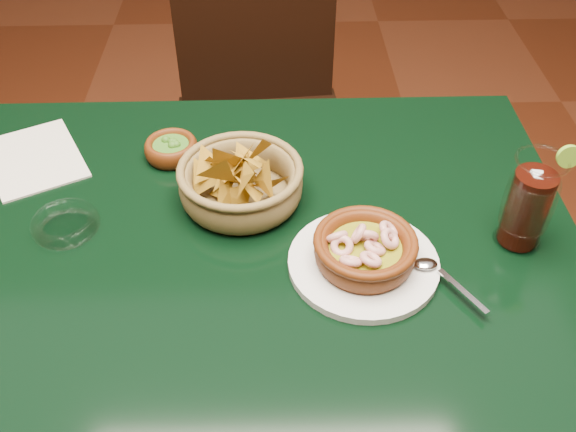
{
  "coord_description": "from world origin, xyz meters",
  "views": [
    {
      "loc": [
        0.12,
        -0.72,
        1.45
      ],
      "look_at": [
        0.14,
        -0.02,
        0.81
      ],
      "focal_mm": 40.0,
      "sensor_mm": 36.0,
      "label": 1
    }
  ],
  "objects_px": {
    "dining_table": "(204,280)",
    "cola_drink": "(529,203)",
    "chip_basket": "(240,182)",
    "dining_chair": "(261,111)",
    "shrimp_plate": "(365,252)"
  },
  "relations": [
    {
      "from": "dining_table",
      "to": "chip_basket",
      "type": "bearing_deg",
      "value": 53.54
    },
    {
      "from": "shrimp_plate",
      "to": "chip_basket",
      "type": "distance_m",
      "value": 0.24
    },
    {
      "from": "dining_chair",
      "to": "chip_basket",
      "type": "height_order",
      "value": "dining_chair"
    },
    {
      "from": "dining_chair",
      "to": "cola_drink",
      "type": "bearing_deg",
      "value": -61.04
    },
    {
      "from": "dining_chair",
      "to": "cola_drink",
      "type": "distance_m",
      "value": 0.89
    },
    {
      "from": "chip_basket",
      "to": "dining_table",
      "type": "bearing_deg",
      "value": -126.46
    },
    {
      "from": "chip_basket",
      "to": "cola_drink",
      "type": "xyz_separation_m",
      "value": [
        0.43,
        -0.11,
        0.04
      ]
    },
    {
      "from": "chip_basket",
      "to": "shrimp_plate",
      "type": "bearing_deg",
      "value": -40.34
    },
    {
      "from": "dining_table",
      "to": "cola_drink",
      "type": "bearing_deg",
      "value": -2.36
    },
    {
      "from": "dining_chair",
      "to": "cola_drink",
      "type": "xyz_separation_m",
      "value": [
        0.4,
        -0.73,
        0.31
      ]
    },
    {
      "from": "cola_drink",
      "to": "dining_table",
      "type": "bearing_deg",
      "value": 177.64
    },
    {
      "from": "shrimp_plate",
      "to": "chip_basket",
      "type": "relative_size",
      "value": 1.15
    },
    {
      "from": "dining_chair",
      "to": "shrimp_plate",
      "type": "relative_size",
      "value": 3.49
    },
    {
      "from": "dining_table",
      "to": "shrimp_plate",
      "type": "bearing_deg",
      "value": -15.17
    },
    {
      "from": "dining_table",
      "to": "cola_drink",
      "type": "xyz_separation_m",
      "value": [
        0.49,
        -0.02,
        0.18
      ]
    }
  ]
}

